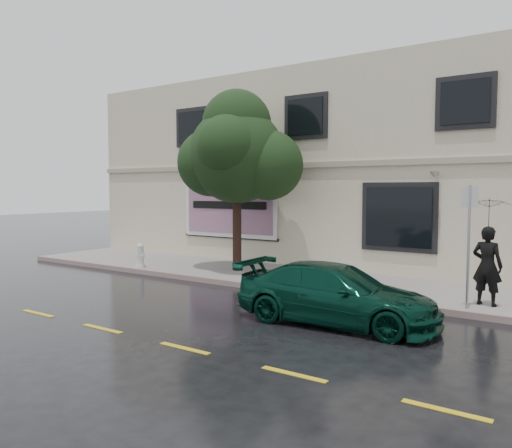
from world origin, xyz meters
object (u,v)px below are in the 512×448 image
Objects in this scene: street_tree at (237,156)px; fire_hydrant at (140,256)px; car at (336,294)px; pedestrian at (487,266)px.

fire_hydrant is at bearing -156.96° from street_tree.
fire_hydrant is at bearing 72.28° from car.
street_tree is (-7.62, 0.79, 2.80)m from pedestrian.
pedestrian is 10.74m from fire_hydrant.
fire_hydrant is at bearing 13.11° from pedestrian.
car is 5.24× the size of fire_hydrant.
car is 8.61m from fire_hydrant.
pedestrian is 2.24× the size of fire_hydrant.
street_tree reaches higher than car.
car is 0.81× the size of street_tree.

